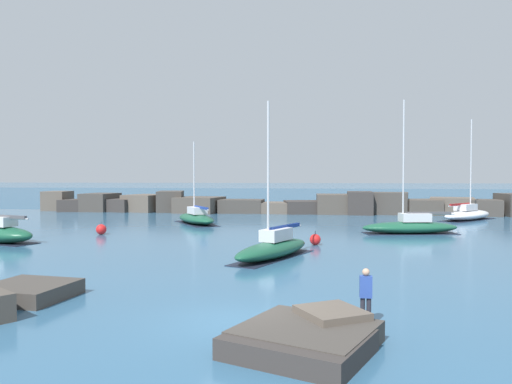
{
  "coord_description": "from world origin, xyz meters",
  "views": [
    {
      "loc": [
        2.64,
        -14.66,
        4.42
      ],
      "look_at": [
        -2.33,
        21.64,
        3.24
      ],
      "focal_mm": 35.0,
      "sensor_mm": 36.0,
      "label": 1
    }
  ],
  "objects": [
    {
      "name": "ground_plane",
      "position": [
        0.0,
        0.0,
        0.0
      ],
      "size": [
        600.0,
        600.0,
        0.0
      ],
      "primitive_type": "plane",
      "color": "#336084"
    },
    {
      "name": "open_sea_beyond",
      "position": [
        0.0,
        104.8,
        0.0
      ],
      "size": [
        400.0,
        116.0,
        0.01
      ],
      "color": "#235175",
      "rests_on": "ground"
    },
    {
      "name": "breakwater_jetty",
      "position": [
        1.48,
        44.83,
        1.04
      ],
      "size": [
        69.18,
        7.23,
        2.6
      ],
      "color": "brown",
      "rests_on": "ground"
    },
    {
      "name": "foreground_rocks",
      "position": [
        -3.47,
        -1.11,
        0.34
      ],
      "size": [
        15.39,
        7.75,
        0.86
      ],
      "color": "#423D38",
      "rests_on": "ground"
    },
    {
      "name": "sailboat_moored_0",
      "position": [
        -9.1,
        30.17,
        0.56
      ],
      "size": [
        5.9,
        7.38,
        7.62
      ],
      "color": "#195138",
      "rests_on": "ground"
    },
    {
      "name": "sailboat_moored_1",
      "position": [
        -0.07,
        12.01,
        0.57
      ],
      "size": [
        4.39,
        7.26,
        8.36
      ],
      "color": "#195138",
      "rests_on": "ground"
    },
    {
      "name": "sailboat_moored_2",
      "position": [
        9.23,
        24.76,
        0.57
      ],
      "size": [
        7.73,
        3.71,
        10.23
      ],
      "color": "#195138",
      "rests_on": "ground"
    },
    {
      "name": "sailboat_moored_5",
      "position": [
        16.89,
        37.67,
        0.6
      ],
      "size": [
        7.12,
        7.65,
        10.13
      ],
      "color": "white",
      "rests_on": "ground"
    },
    {
      "name": "mooring_buoy_orange_near",
      "position": [
        2.08,
        17.33,
        0.35
      ],
      "size": [
        0.7,
        0.7,
        0.9
      ],
      "color": "red",
      "rests_on": "ground"
    },
    {
      "name": "mooring_buoy_far_side",
      "position": [
        -14.03,
        20.9,
        0.39
      ],
      "size": [
        0.78,
        0.78,
        0.98
      ],
      "color": "red",
      "rests_on": "ground"
    },
    {
      "name": "person_on_rocks",
      "position": [
        3.87,
        0.28,
        0.94
      ],
      "size": [
        0.36,
        0.22,
        1.69
      ],
      "color": "#282833",
      "rests_on": "ground"
    }
  ]
}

